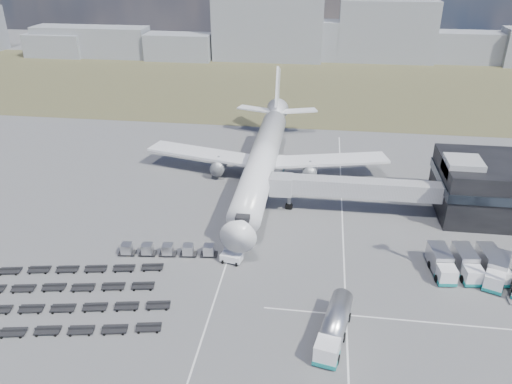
# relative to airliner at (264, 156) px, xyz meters

# --- Properties ---
(ground) EXTENTS (420.00, 420.00, 0.00)m
(ground) POSITION_rel_airliner_xyz_m (0.00, -32.38, -5.29)
(ground) COLOR #565659
(ground) RESTS_ON ground
(grass_strip) EXTENTS (420.00, 90.00, 0.01)m
(grass_strip) POSITION_rel_airliner_xyz_m (0.00, 77.62, -5.29)
(grass_strip) COLOR #434028
(grass_strip) RESTS_ON ground
(lane_markings) EXTENTS (47.12, 110.00, 0.01)m
(lane_markings) POSITION_rel_airliner_xyz_m (9.77, -29.38, -5.29)
(lane_markings) COLOR silver
(lane_markings) RESTS_ON ground
(jet_bridge) EXTENTS (30.30, 3.80, 7.05)m
(jet_bridge) POSITION_rel_airliner_xyz_m (15.90, -11.95, -0.24)
(jet_bridge) COLOR #939399
(jet_bridge) RESTS_ON ground
(airliner) EXTENTS (51.59, 64.53, 17.62)m
(airliner) POSITION_rel_airliner_xyz_m (0.00, 0.00, 0.00)
(airliner) COLOR white
(airliner) RESTS_ON ground
(skyline) EXTENTS (298.07, 22.60, 25.76)m
(skyline) POSITION_rel_airliner_xyz_m (10.74, 118.92, 3.56)
(skyline) COLOR gray
(skyline) RESTS_ON ground
(fuel_tanker) EXTENTS (5.06, 11.63, 3.65)m
(fuel_tanker) POSITION_rel_airliner_xyz_m (14.28, -44.88, -3.47)
(fuel_tanker) COLOR white
(fuel_tanker) RESTS_ON ground
(pushback_tug) EXTENTS (3.52, 2.42, 1.46)m
(pushback_tug) POSITION_rel_airliner_xyz_m (-1.29, -30.32, -4.56)
(pushback_tug) COLOR white
(pushback_tug) RESTS_ON ground
(catering_truck) EXTENTS (2.67, 6.22, 2.83)m
(catering_truck) POSITION_rel_airliner_xyz_m (2.58, 3.56, -3.84)
(catering_truck) COLOR white
(catering_truck) RESTS_ON ground
(service_trucks_near) EXTENTS (10.84, 8.64, 3.07)m
(service_trucks_near) POSITION_rel_airliner_xyz_m (33.90, -28.41, -3.62)
(service_trucks_near) COLOR white
(service_trucks_near) RESTS_ON ground
(service_trucks_far) EXTENTS (8.89, 9.57, 3.10)m
(service_trucks_far) POSITION_rel_airliner_xyz_m (39.54, -30.45, -3.61)
(service_trucks_far) COLOR white
(service_trucks_far) RESTS_ON ground
(uld_row) EXTENTS (18.96, 3.55, 1.72)m
(uld_row) POSITION_rel_airliner_xyz_m (-9.98, -29.64, -4.26)
(uld_row) COLOR black
(uld_row) RESTS_ON ground
(baggage_dollies) EXTENTS (34.44, 20.12, 0.76)m
(baggage_dollies) POSITION_rel_airliner_xyz_m (-24.85, -42.87, -4.91)
(baggage_dollies) COLOR black
(baggage_dollies) RESTS_ON ground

